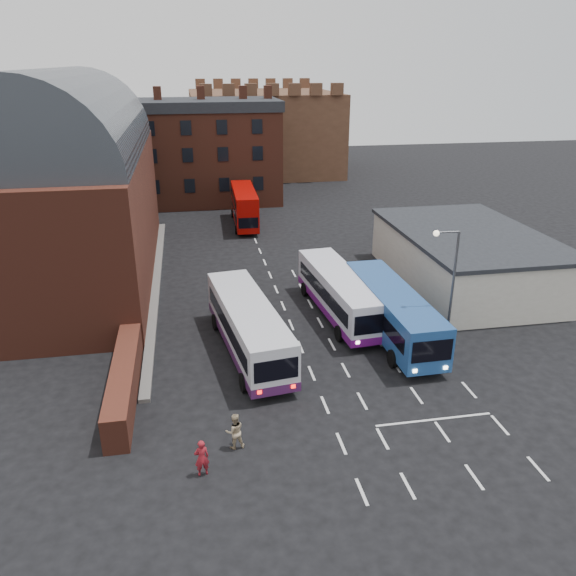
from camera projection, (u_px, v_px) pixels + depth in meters
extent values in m
plane|color=black|center=(321.00, 396.00, 29.70)|extent=(180.00, 180.00, 0.00)
cube|color=#602B1E|center=(71.00, 217.00, 44.41)|extent=(12.00, 28.00, 10.00)
cylinder|color=#1E2328|center=(61.00, 153.00, 42.52)|extent=(12.00, 26.00, 12.00)
cube|color=#602B1E|center=(124.00, 380.00, 29.51)|extent=(1.20, 10.00, 1.80)
cube|color=beige|center=(466.00, 259.00, 44.17)|extent=(10.00, 16.00, 4.00)
cube|color=#282B30|center=(469.00, 233.00, 43.38)|extent=(10.40, 16.40, 0.30)
cube|color=brown|center=(188.00, 157.00, 68.57)|extent=(22.00, 10.00, 11.00)
cube|color=brown|center=(263.00, 132.00, 88.58)|extent=(22.00, 22.00, 12.00)
cube|color=silver|center=(248.00, 325.00, 33.51)|extent=(4.17, 11.93, 2.66)
cube|color=black|center=(248.00, 322.00, 33.45)|extent=(4.07, 10.75, 0.96)
cylinder|color=black|center=(215.00, 322.00, 36.91)|extent=(0.43, 1.09, 1.06)
cylinder|color=black|center=(244.00, 383.00, 29.98)|extent=(0.43, 1.09, 1.06)
cylinder|color=black|center=(255.00, 317.00, 37.66)|extent=(0.43, 1.09, 1.06)
cylinder|color=black|center=(291.00, 375.00, 30.73)|extent=(0.43, 1.09, 1.06)
cube|color=silver|center=(340.00, 291.00, 38.45)|extent=(3.52, 11.50, 2.57)
cube|color=black|center=(340.00, 289.00, 38.40)|extent=(3.48, 10.31, 0.93)
cylinder|color=black|center=(377.00, 329.00, 36.03)|extent=(0.37, 1.05, 1.03)
cylinder|color=black|center=(337.00, 286.00, 42.84)|extent=(0.37, 1.05, 1.03)
cylinder|color=black|center=(339.00, 333.00, 35.41)|extent=(0.37, 1.05, 1.03)
cylinder|color=black|center=(305.00, 289.00, 42.22)|extent=(0.37, 1.05, 1.03)
cube|color=#1F498A|center=(392.00, 310.00, 35.49)|extent=(2.89, 11.65, 2.64)
cube|color=black|center=(392.00, 308.00, 35.43)|extent=(2.92, 10.45, 0.95)
cylinder|color=black|center=(435.00, 354.00, 32.88)|extent=(0.32, 1.06, 1.05)
cylinder|color=black|center=(387.00, 302.00, 39.96)|extent=(0.32, 1.06, 1.05)
cylinder|color=black|center=(393.00, 359.00, 32.39)|extent=(0.32, 1.06, 1.05)
cylinder|color=black|center=(352.00, 305.00, 39.48)|extent=(0.32, 1.06, 1.05)
cube|color=#9F0703|center=(244.00, 206.00, 59.58)|extent=(2.50, 9.84, 3.47)
cube|color=black|center=(245.00, 210.00, 59.77)|extent=(2.52, 8.64, 0.80)
cylinder|color=black|center=(258.00, 229.00, 57.54)|extent=(0.27, 0.90, 0.89)
cylinder|color=black|center=(252.00, 213.00, 63.57)|extent=(0.27, 0.90, 0.89)
cylinder|color=black|center=(236.00, 230.00, 57.23)|extent=(0.27, 0.90, 0.89)
cylinder|color=black|center=(233.00, 214.00, 63.26)|extent=(0.27, 0.90, 0.89)
cylinder|color=#4E4F53|center=(452.00, 294.00, 32.87)|extent=(0.15, 0.15, 7.60)
cylinder|color=#4E4F53|center=(448.00, 232.00, 31.37)|extent=(1.33, 0.18, 0.09)
sphere|color=#FFF2CC|center=(436.00, 233.00, 31.32)|extent=(0.34, 0.34, 0.34)
imported|color=maroon|center=(202.00, 458.00, 23.80)|extent=(0.71, 0.54, 1.75)
imported|color=tan|center=(235.00, 431.00, 25.49)|extent=(0.94, 0.77, 1.77)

